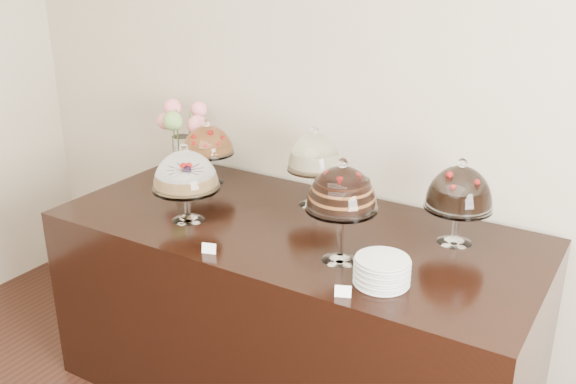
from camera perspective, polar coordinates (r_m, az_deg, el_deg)
The scene contains 11 objects.
wall_back at distance 3.07m, azimuth 11.06°, elevation 9.71°, with size 5.00×0.04×3.00m, color #C0B59B.
display_counter at distance 3.12m, azimuth 0.49°, elevation -10.57°, with size 2.20×1.00×0.90m, color black.
cake_stand_sugar_sponge at distance 2.92m, azimuth -9.09°, elevation 1.61°, with size 0.31×0.31×0.37m.
cake_stand_choco_layer at distance 2.49m, azimuth 4.81°, elevation -0.02°, with size 0.28×0.28×0.43m.
cake_stand_cheesecake at distance 3.06m, azimuth 2.38°, elevation 3.28°, with size 0.27×0.27×0.40m.
cake_stand_dark_choco at distance 2.75m, azimuth 15.00°, elevation 0.07°, with size 0.29×0.29×0.38m.
cake_stand_fruit_tart at distance 3.38m, azimuth -7.15°, elevation 4.35°, with size 0.27×0.27×0.35m.
flower_vase at distance 3.56m, azimuth -9.39°, elevation 5.46°, with size 0.32×0.31×0.40m.
plate_stack at distance 2.43m, azimuth 8.34°, elevation -6.97°, with size 0.21×0.21×0.10m.
price_card_left at distance 2.66m, azimuth -7.05°, elevation -5.00°, with size 0.06×0.01×0.04m, color white.
price_card_right at distance 2.35m, azimuth 4.91°, elevation -8.79°, with size 0.06×0.01×0.04m, color white.
Camera 1 is at (1.05, 0.18, 2.09)m, focal length 40.00 mm.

